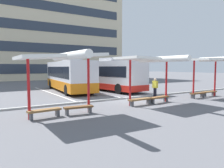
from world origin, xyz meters
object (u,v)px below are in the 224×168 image
at_px(bench_0, 45,112).
at_px(bench_2, 140,100).
at_px(bench_4, 198,94).
at_px(bench_5, 209,93).
at_px(bench_3, 159,98).
at_px(waiting_passenger_0, 155,86).
at_px(coach_bus_1, 103,75).
at_px(waiting_shelter_2, 209,60).
at_px(coach_bus_0, 69,76).
at_px(waiting_shelter_1, 152,60).
at_px(bench_1, 79,108).
at_px(waiting_shelter_0, 62,58).

height_order(bench_0, bench_2, same).
relative_size(bench_4, bench_5, 0.94).
relative_size(bench_3, bench_4, 1.25).
xyz_separation_m(bench_4, waiting_passenger_0, (-2.67, 2.26, 0.60)).
bearing_deg(waiting_passenger_0, bench_2, -147.25).
distance_m(coach_bus_1, bench_5, 11.22).
relative_size(bench_4, waiting_passenger_0, 0.95).
distance_m(bench_0, waiting_shelter_2, 13.83).
height_order(coach_bus_0, waiting_passenger_0, coach_bus_0).
distance_m(waiting_shelter_2, waiting_passenger_0, 4.91).
bearing_deg(bench_2, bench_4, -0.03).
bearing_deg(waiting_shelter_2, coach_bus_0, 125.99).
bearing_deg(waiting_passenger_0, bench_5, -25.26).
relative_size(coach_bus_0, waiting_shelter_1, 2.34).
height_order(coach_bus_1, bench_5, coach_bus_1).
height_order(bench_0, bench_5, same).
bearing_deg(waiting_shelter_2, bench_1, -179.49).
bearing_deg(coach_bus_1, waiting_shelter_0, -128.71).
xyz_separation_m(waiting_shelter_0, waiting_passenger_0, (9.08, 2.71, -2.11)).
bearing_deg(bench_1, coach_bus_1, 54.23).
distance_m(waiting_shelter_0, bench_0, 2.86).
bearing_deg(waiting_shelter_0, bench_3, 3.81).
xyz_separation_m(coach_bus_1, waiting_shelter_0, (-8.41, -10.49, 1.38)).
height_order(coach_bus_0, coach_bus_1, coach_bus_1).
bearing_deg(bench_4, waiting_shelter_0, -177.79).
height_order(coach_bus_0, bench_3, coach_bus_0).
distance_m(waiting_shelter_0, bench_5, 13.83).
height_order(bench_1, bench_4, same).
distance_m(coach_bus_0, bench_2, 10.88).
height_order(waiting_shelter_2, bench_5, waiting_shelter_2).
xyz_separation_m(bench_1, bench_5, (12.64, 0.53, 0.00)).
xyz_separation_m(bench_0, waiting_shelter_2, (13.54, -0.01, 2.82)).
bearing_deg(bench_4, bench_1, -177.98).
bearing_deg(bench_5, waiting_shelter_1, -177.71).
distance_m(coach_bus_0, waiting_passenger_0, 9.63).
relative_size(coach_bus_1, bench_5, 7.26).
distance_m(coach_bus_0, waiting_shelter_0, 12.22).
xyz_separation_m(bench_4, bench_5, (1.80, 0.15, 0.00)).
bearing_deg(waiting_shelter_0, bench_0, 168.17).
height_order(bench_0, waiting_shelter_2, waiting_shelter_2).
xyz_separation_m(coach_bus_1, bench_3, (-1.04, -10.00, -1.32)).
relative_size(coach_bus_0, bench_3, 5.57).
bearing_deg(bench_2, bench_3, 1.11).
distance_m(coach_bus_1, waiting_shelter_1, 10.45).
bearing_deg(waiting_shelter_0, waiting_shelter_1, 2.82).
bearing_deg(bench_0, waiting_shelter_2, -0.06).
height_order(bench_5, waiting_passenger_0, waiting_passenger_0).
relative_size(coach_bus_0, bench_5, 6.50).
height_order(coach_bus_0, waiting_shelter_1, coach_bus_0).
bearing_deg(bench_4, waiting_passenger_0, 139.76).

